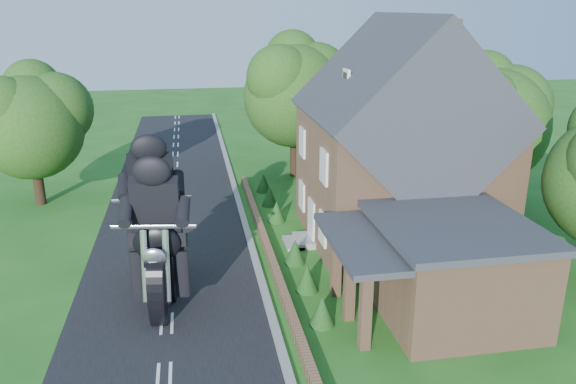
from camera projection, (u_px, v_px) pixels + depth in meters
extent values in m
plane|color=#1F5B19|center=(167.00, 324.00, 19.48)|extent=(120.00, 120.00, 0.00)
cube|color=black|center=(167.00, 324.00, 19.48)|extent=(7.00, 80.00, 0.02)
cube|color=gray|center=(271.00, 313.00, 20.07)|extent=(0.30, 80.00, 0.12)
cube|color=#91684A|center=(269.00, 251.00, 24.81)|extent=(0.30, 22.00, 0.40)
cube|color=#91684A|center=(398.00, 177.00, 25.90)|extent=(8.00, 8.00, 6.00)
cube|color=#2B2D33|center=(402.00, 113.00, 24.96)|extent=(8.48, 8.64, 8.48)
cube|color=#91684A|center=(450.00, 38.00, 24.29)|extent=(0.60, 0.90, 1.60)
cube|color=white|center=(346.00, 80.00, 24.06)|extent=(0.12, 0.80, 0.90)
cube|color=black|center=(345.00, 80.00, 24.05)|extent=(0.04, 0.55, 0.65)
cube|color=white|center=(311.00, 222.00, 25.84)|extent=(0.10, 1.10, 2.10)
cube|color=gray|center=(304.00, 240.00, 26.06)|extent=(0.80, 1.60, 0.30)
cube|color=gray|center=(293.00, 243.00, 26.00)|extent=(0.80, 1.60, 0.15)
cube|color=white|center=(323.00, 228.00, 23.61)|extent=(0.10, 1.10, 1.40)
cube|color=black|center=(322.00, 229.00, 23.61)|extent=(0.04, 0.92, 1.22)
cube|color=white|center=(302.00, 196.00, 27.72)|extent=(0.10, 1.10, 1.40)
cube|color=black|center=(301.00, 196.00, 27.72)|extent=(0.04, 0.92, 1.22)
cube|color=white|center=(324.00, 167.00, 22.76)|extent=(0.10, 1.10, 1.40)
cube|color=black|center=(323.00, 167.00, 22.76)|extent=(0.04, 0.92, 1.22)
cube|color=white|center=(302.00, 142.00, 26.88)|extent=(0.10, 1.10, 1.40)
cube|color=black|center=(302.00, 142.00, 26.87)|extent=(0.04, 0.92, 1.22)
cube|color=#91684A|center=(450.00, 270.00, 19.90)|extent=(5.00, 5.60, 3.20)
cube|color=#2B2D33|center=(455.00, 225.00, 19.36)|extent=(5.30, 5.94, 0.24)
cube|color=#2B2D33|center=(368.00, 241.00, 18.96)|extent=(2.60, 5.32, 0.22)
cube|color=#91684A|center=(365.00, 310.00, 17.67)|extent=(0.35, 0.35, 2.80)
cube|color=#91684A|center=(350.00, 283.00, 19.35)|extent=(0.35, 0.35, 2.80)
cube|color=#91684A|center=(336.00, 261.00, 21.03)|extent=(0.35, 0.35, 2.80)
cylinder|color=black|center=(487.00, 185.00, 29.71)|extent=(0.56, 0.56, 3.00)
sphere|color=#204513|center=(493.00, 126.00, 28.72)|extent=(6.00, 6.00, 6.00)
sphere|color=#204513|center=(513.00, 106.00, 29.23)|extent=(4.32, 4.32, 4.32)
sphere|color=#204513|center=(486.00, 107.00, 27.33)|extent=(3.72, 3.72, 3.72)
sphere|color=#204513|center=(488.00, 82.00, 29.20)|extent=(3.30, 3.30, 3.30)
cylinder|color=black|center=(392.00, 148.00, 36.21)|extent=(0.56, 0.56, 3.60)
sphere|color=#204513|center=(396.00, 89.00, 35.03)|extent=(7.20, 7.20, 7.20)
sphere|color=#204513|center=(417.00, 70.00, 35.63)|extent=(5.18, 5.18, 5.18)
sphere|color=#204513|center=(384.00, 68.00, 33.36)|extent=(4.46, 4.46, 4.46)
sphere|color=#204513|center=(392.00, 46.00, 35.60)|extent=(3.96, 3.96, 3.96)
cylinder|color=black|center=(298.00, 150.00, 36.18)|extent=(0.56, 0.56, 3.40)
sphere|color=#204513|center=(299.00, 96.00, 35.09)|extent=(6.40, 6.40, 6.40)
sphere|color=#204513|center=(319.00, 79.00, 35.63)|extent=(4.61, 4.61, 4.61)
sphere|color=#204513|center=(284.00, 78.00, 33.61)|extent=(3.97, 3.97, 3.97)
sphere|color=#204513|center=(297.00, 58.00, 35.60)|extent=(3.52, 3.52, 3.52)
cylinder|color=black|center=(43.00, 180.00, 30.96)|extent=(0.56, 0.56, 2.80)
sphere|color=#204513|center=(35.00, 127.00, 30.04)|extent=(5.60, 5.60, 5.60)
sphere|color=#204513|center=(60.00, 109.00, 30.51)|extent=(4.03, 4.03, 4.03)
sphere|color=#204513|center=(8.00, 110.00, 28.74)|extent=(3.47, 3.47, 3.47)
sphere|color=#204513|center=(37.00, 88.00, 30.49)|extent=(3.08, 3.08, 3.08)
cone|color=#143C13|center=(322.00, 311.00, 19.26)|extent=(0.90, 0.90, 1.10)
cone|color=#143C13|center=(307.00, 278.00, 21.60)|extent=(0.90, 0.90, 1.10)
cone|color=#143C13|center=(295.00, 251.00, 23.94)|extent=(0.90, 0.90, 1.10)
cone|color=#143C13|center=(277.00, 211.00, 28.61)|extent=(0.90, 0.90, 1.10)
cone|color=#143C13|center=(270.00, 196.00, 30.95)|extent=(0.90, 0.90, 1.10)
cone|color=#143C13|center=(263.00, 183.00, 33.28)|extent=(0.90, 0.90, 1.10)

